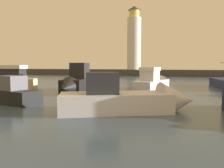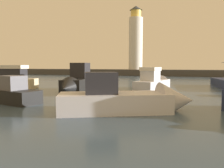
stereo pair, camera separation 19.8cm
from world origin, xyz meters
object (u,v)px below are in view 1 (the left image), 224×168
object	(u,v)px
lighthouse	(134,40)
motorboat_5	(77,82)
motorboat_0	(155,83)
motorboat_4	(136,100)

from	to	relation	value
lighthouse	motorboat_5	xyz separation A→B (m)	(1.83, -39.46, -8.62)
motorboat_0	motorboat_5	xyz separation A→B (m)	(-7.58, -4.83, 0.22)
lighthouse	motorboat_5	world-z (taller)	lighthouse
motorboat_5	lighthouse	bearing A→B (deg)	92.65
lighthouse	motorboat_4	world-z (taller)	lighthouse
motorboat_0	motorboat_4	size ratio (longest dim) A/B	0.93
motorboat_4	motorboat_5	xyz separation A→B (m)	(-7.81, 7.93, 0.33)
motorboat_0	motorboat_5	distance (m)	8.99
motorboat_0	motorboat_4	distance (m)	12.76
motorboat_4	motorboat_5	distance (m)	11.14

